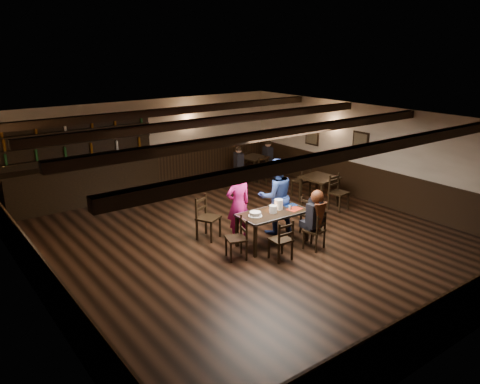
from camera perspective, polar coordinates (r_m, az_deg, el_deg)
ground at (r=10.79m, az=0.65°, el=-5.76°), size 10.00×10.00×0.00m
room_shell at (r=10.25m, az=0.60°, el=3.30°), size 9.02×10.02×2.71m
dining_table at (r=10.33m, az=4.03°, el=-2.88°), size 1.61×0.84×0.75m
chair_near_left at (r=9.62m, az=5.28°, el=-5.55°), size 0.43×0.41×0.87m
chair_near_right at (r=10.23m, az=9.43°, el=-4.38°), size 0.47×0.45×0.84m
chair_end_left at (r=9.70m, az=-0.04°, el=-5.23°), size 0.50×0.52×0.88m
chair_end_right at (r=11.02m, az=8.52°, el=-2.49°), size 0.48×0.49×0.90m
chair_far_pushed at (r=10.68m, az=-4.29°, el=-2.67°), size 0.62×0.61×1.00m
woman_pink at (r=10.54m, az=-0.22°, el=-1.53°), size 0.64×0.45×1.65m
man_blue at (r=10.91m, az=4.38°, el=-0.51°), size 1.03×0.90×1.79m
seated_person at (r=10.12m, az=9.27°, el=-2.32°), size 0.37×0.56×0.91m
cake at (r=10.04m, az=1.87°, el=-2.72°), size 0.30×0.30×0.10m
plate_stack_a at (r=10.24m, az=4.06°, el=-2.09°), size 0.17×0.17×0.16m
plate_stack_b at (r=10.46m, az=4.74°, el=-1.50°), size 0.19×0.19×0.22m
tea_light at (r=10.39m, az=3.67°, el=-2.13°), size 0.05×0.05×0.06m
salt_shaker at (r=10.47m, az=6.06°, el=-1.91°), size 0.04×0.04×0.09m
pepper_shaker at (r=10.50m, az=6.24°, el=-1.85°), size 0.04×0.04×0.09m
drink_glass at (r=10.55m, az=4.75°, el=-1.67°), size 0.07×0.07×0.11m
menu_red at (r=10.54m, az=6.66°, el=-2.06°), size 0.38×0.29×0.00m
menu_blue at (r=10.77m, az=6.10°, el=-1.59°), size 0.36×0.29×0.00m
bar_counter at (r=13.66m, az=-18.48°, el=1.64°), size 4.43×0.70×2.20m
back_table_a at (r=13.18m, az=9.67°, el=1.42°), size 0.98×0.98×0.75m
back_table_b at (r=15.32m, az=1.66°, el=3.95°), size 0.92×0.92×0.75m
bg_patron_left at (r=14.83m, az=-0.16°, el=4.22°), size 0.30×0.40×0.74m
bg_patron_right at (r=15.71m, az=3.42°, el=4.99°), size 0.30×0.40×0.76m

